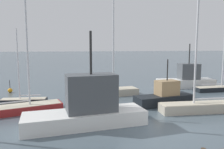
{
  "coord_description": "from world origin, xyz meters",
  "views": [
    {
      "loc": [
        -6.81,
        -12.18,
        5.31
      ],
      "look_at": [
        0.0,
        12.13,
        2.2
      ],
      "focal_mm": 35.12,
      "sensor_mm": 36.0,
      "label": 1
    }
  ],
  "objects_px": {
    "sailboat_2": "(24,107)",
    "sailboat_7": "(218,87)",
    "sailboat_5": "(109,91)",
    "sailboat_0": "(199,104)",
    "fishing_boat_1": "(88,107)",
    "fishing_boat_2": "(187,79)",
    "fishing_boat_0": "(165,96)",
    "channel_buoy_1": "(10,90)",
    "sailboat_1": "(24,100)"
  },
  "relations": [
    {
      "from": "fishing_boat_2",
      "to": "channel_buoy_1",
      "type": "distance_m",
      "value": 22.36
    },
    {
      "from": "sailboat_5",
      "to": "channel_buoy_1",
      "type": "bearing_deg",
      "value": 154.87
    },
    {
      "from": "sailboat_0",
      "to": "sailboat_5",
      "type": "height_order",
      "value": "sailboat_0"
    },
    {
      "from": "fishing_boat_0",
      "to": "channel_buoy_1",
      "type": "bearing_deg",
      "value": 141.42
    },
    {
      "from": "sailboat_1",
      "to": "sailboat_7",
      "type": "relative_size",
      "value": 0.7
    },
    {
      "from": "sailboat_1",
      "to": "sailboat_7",
      "type": "height_order",
      "value": "sailboat_7"
    },
    {
      "from": "fishing_boat_0",
      "to": "fishing_boat_2",
      "type": "height_order",
      "value": "fishing_boat_2"
    },
    {
      "from": "sailboat_5",
      "to": "sailboat_7",
      "type": "distance_m",
      "value": 13.74
    },
    {
      "from": "sailboat_2",
      "to": "sailboat_1",
      "type": "bearing_deg",
      "value": 84.93
    },
    {
      "from": "sailboat_0",
      "to": "fishing_boat_0",
      "type": "distance_m",
      "value": 3.32
    },
    {
      "from": "channel_buoy_1",
      "to": "fishing_boat_2",
      "type": "bearing_deg",
      "value": -6.72
    },
    {
      "from": "fishing_boat_1",
      "to": "fishing_boat_2",
      "type": "height_order",
      "value": "fishing_boat_1"
    },
    {
      "from": "sailboat_2",
      "to": "sailboat_5",
      "type": "distance_m",
      "value": 9.42
    },
    {
      "from": "sailboat_0",
      "to": "sailboat_2",
      "type": "distance_m",
      "value": 14.53
    },
    {
      "from": "sailboat_1",
      "to": "sailboat_5",
      "type": "distance_m",
      "value": 8.84
    },
    {
      "from": "fishing_boat_0",
      "to": "channel_buoy_1",
      "type": "height_order",
      "value": "fishing_boat_0"
    },
    {
      "from": "sailboat_7",
      "to": "fishing_boat_1",
      "type": "bearing_deg",
      "value": -153.85
    },
    {
      "from": "sailboat_2",
      "to": "sailboat_7",
      "type": "distance_m",
      "value": 22.33
    },
    {
      "from": "sailboat_0",
      "to": "sailboat_2",
      "type": "height_order",
      "value": "sailboat_0"
    },
    {
      "from": "sailboat_0",
      "to": "sailboat_2",
      "type": "bearing_deg",
      "value": -7.91
    },
    {
      "from": "fishing_boat_2",
      "to": "sailboat_0",
      "type": "bearing_deg",
      "value": -110.67
    },
    {
      "from": "fishing_boat_1",
      "to": "fishing_boat_2",
      "type": "distance_m",
      "value": 18.53
    },
    {
      "from": "sailboat_1",
      "to": "sailboat_2",
      "type": "bearing_deg",
      "value": 105.78
    },
    {
      "from": "fishing_boat_1",
      "to": "channel_buoy_1",
      "type": "relative_size",
      "value": 5.46
    },
    {
      "from": "sailboat_2",
      "to": "channel_buoy_1",
      "type": "xyz_separation_m",
      "value": [
        -2.49,
        8.93,
        -0.19
      ]
    },
    {
      "from": "sailboat_1",
      "to": "sailboat_7",
      "type": "xyz_separation_m",
      "value": [
        22.49,
        -0.1,
        0.15
      ]
    },
    {
      "from": "sailboat_1",
      "to": "fishing_boat_1",
      "type": "distance_m",
      "value": 9.26
    },
    {
      "from": "sailboat_1",
      "to": "fishing_boat_2",
      "type": "xyz_separation_m",
      "value": [
        20.08,
        3.02,
        0.75
      ]
    },
    {
      "from": "sailboat_0",
      "to": "fishing_boat_0",
      "type": "xyz_separation_m",
      "value": [
        -1.58,
        2.91,
        0.15
      ]
    },
    {
      "from": "fishing_boat_1",
      "to": "sailboat_0",
      "type": "bearing_deg",
      "value": 1.54
    },
    {
      "from": "sailboat_2",
      "to": "channel_buoy_1",
      "type": "height_order",
      "value": "sailboat_2"
    },
    {
      "from": "sailboat_5",
      "to": "fishing_boat_0",
      "type": "distance_m",
      "value": 6.55
    },
    {
      "from": "sailboat_1",
      "to": "sailboat_7",
      "type": "bearing_deg",
      "value": -171.07
    },
    {
      "from": "fishing_boat_0",
      "to": "sailboat_5",
      "type": "bearing_deg",
      "value": 122.86
    },
    {
      "from": "fishing_boat_0",
      "to": "fishing_boat_2",
      "type": "xyz_separation_m",
      "value": [
        7.26,
        7.22,
        0.3
      ]
    },
    {
      "from": "fishing_boat_1",
      "to": "channel_buoy_1",
      "type": "xyz_separation_m",
      "value": [
        -7.11,
        13.37,
        -0.99
      ]
    },
    {
      "from": "sailboat_0",
      "to": "fishing_boat_2",
      "type": "bearing_deg",
      "value": -111.93
    },
    {
      "from": "channel_buoy_1",
      "to": "sailboat_1",
      "type": "bearing_deg",
      "value": -69.47
    },
    {
      "from": "sailboat_2",
      "to": "sailboat_7",
      "type": "xyz_separation_m",
      "value": [
        22.11,
        3.19,
        0.02
      ]
    },
    {
      "from": "fishing_boat_0",
      "to": "sailboat_2",
      "type": "bearing_deg",
      "value": 170.61
    },
    {
      "from": "sailboat_2",
      "to": "sailboat_7",
      "type": "height_order",
      "value": "sailboat_2"
    },
    {
      "from": "channel_buoy_1",
      "to": "sailboat_0",
      "type": "bearing_deg",
      "value": -37.67
    },
    {
      "from": "fishing_boat_2",
      "to": "channel_buoy_1",
      "type": "height_order",
      "value": "fishing_boat_2"
    },
    {
      "from": "fishing_boat_2",
      "to": "channel_buoy_1",
      "type": "bearing_deg",
      "value": -178.11
    },
    {
      "from": "fishing_boat_1",
      "to": "fishing_boat_2",
      "type": "xyz_separation_m",
      "value": [
        15.08,
        10.76,
        -0.19
      ]
    },
    {
      "from": "sailboat_1",
      "to": "fishing_boat_2",
      "type": "relative_size",
      "value": 0.92
    },
    {
      "from": "sailboat_2",
      "to": "channel_buoy_1",
      "type": "distance_m",
      "value": 9.27
    },
    {
      "from": "sailboat_7",
      "to": "channel_buoy_1",
      "type": "distance_m",
      "value": 25.26
    },
    {
      "from": "sailboat_1",
      "to": "fishing_boat_0",
      "type": "relative_size",
      "value": 1.24
    },
    {
      "from": "sailboat_2",
      "to": "fishing_boat_2",
      "type": "height_order",
      "value": "sailboat_2"
    }
  ]
}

